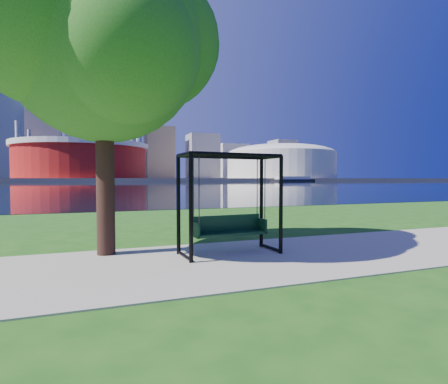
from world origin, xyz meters
TOP-DOWN VIEW (x-y plane):
  - ground at (0.00, 0.00)m, footprint 900.00×900.00m
  - path at (0.00, -0.50)m, footprint 120.00×4.00m
  - river at (0.00, 102.00)m, footprint 900.00×180.00m
  - far_bank at (0.00, 306.00)m, footprint 900.00×228.00m
  - stadium at (-10.00, 235.00)m, footprint 83.00×83.00m
  - arena at (135.00, 235.00)m, footprint 84.00×84.00m
  - skyline at (-4.27, 319.39)m, footprint 392.00×66.00m
  - swing at (0.33, 0.08)m, footprint 2.34×1.13m
  - park_tree at (-2.41, 1.06)m, footprint 5.75×5.20m
  - barge at (114.99, 184.22)m, footprint 32.80×16.15m

SIDE VIEW (x-z plane):
  - ground at x=0.00m, z-range 0.00..0.00m
  - river at x=0.00m, z-range 0.00..0.02m
  - path at x=0.00m, z-range 0.00..0.03m
  - far_bank at x=0.00m, z-range 0.00..2.00m
  - swing at x=0.33m, z-range -0.04..2.30m
  - barge at x=114.99m, z-range -0.15..3.02m
  - park_tree at x=-2.41m, z-range 1.39..8.53m
  - stadium at x=-10.00m, z-range -1.77..30.23m
  - arena at x=135.00m, z-range 2.59..29.15m
  - skyline at x=-4.27m, z-range -12.36..84.14m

